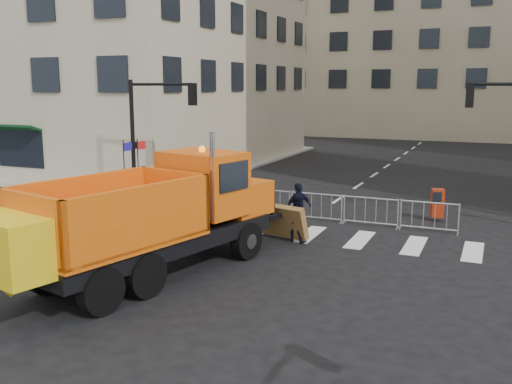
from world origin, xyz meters
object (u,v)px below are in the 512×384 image
at_px(cop_c, 299,208).
at_px(newspaper_box, 437,203).
at_px(plow_truck, 148,215).
at_px(cop_a, 239,201).
at_px(cop_b, 296,218).
at_px(worker, 199,180).

xyz_separation_m(cop_c, newspaper_box, (4.35, 3.72, -0.19)).
relative_size(plow_truck, cop_a, 5.50).
height_order(cop_a, cop_b, cop_a).
distance_m(cop_a, cop_c, 2.30).
relative_size(cop_a, newspaper_box, 1.72).
relative_size(cop_b, cop_c, 0.92).
distance_m(cop_a, worker, 3.93).
relative_size(cop_c, newspaper_box, 1.61).
relative_size(cop_a, worker, 0.93).
height_order(plow_truck, newspaper_box, plow_truck).
bearing_deg(worker, plow_truck, -110.47).
bearing_deg(worker, cop_c, -65.10).
xyz_separation_m(plow_truck, newspaper_box, (6.51, 9.92, -1.04)).
bearing_deg(plow_truck, cop_a, 15.45).
distance_m(cop_a, cop_b, 2.90).
relative_size(cop_a, cop_b, 1.16).
height_order(plow_truck, cop_b, plow_truck).
xyz_separation_m(cop_c, worker, (-5.35, 2.41, 0.28)).
xyz_separation_m(cop_b, cop_c, (-0.35, 1.24, 0.07)).
distance_m(plow_truck, worker, 9.20).
bearing_deg(cop_b, cop_c, -66.17).
height_order(worker, newspaper_box, worker).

